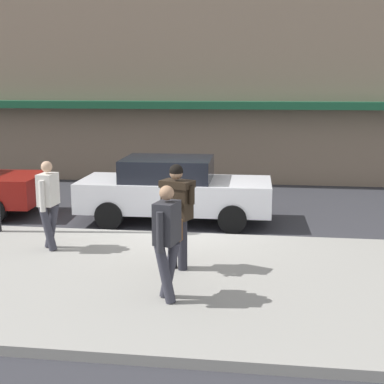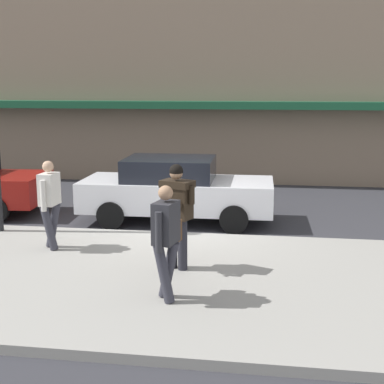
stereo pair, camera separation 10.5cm
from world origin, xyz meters
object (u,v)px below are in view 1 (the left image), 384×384
at_px(man_texting_on_phone, 177,205).
at_px(pedestrian_in_light_coat, 48,199).
at_px(parked_sedan_mid, 174,189).
at_px(pedestrian_with_bag, 168,235).

bearing_deg(man_texting_on_phone, pedestrian_in_light_coat, 162.83).
relative_size(parked_sedan_mid, man_texting_on_phone, 2.51).
bearing_deg(parked_sedan_mid, pedestrian_in_light_coat, -122.89).
distance_m(parked_sedan_mid, man_texting_on_phone, 3.81).
xyz_separation_m(man_texting_on_phone, pedestrian_in_light_coat, (-2.58, 0.80, -0.14)).
relative_size(man_texting_on_phone, pedestrian_with_bag, 1.06).
distance_m(parked_sedan_mid, pedestrian_in_light_coat, 3.50).
bearing_deg(pedestrian_with_bag, pedestrian_in_light_coat, 141.42).
height_order(parked_sedan_mid, pedestrian_in_light_coat, pedestrian_in_light_coat).
xyz_separation_m(parked_sedan_mid, man_texting_on_phone, (0.69, -3.72, 0.46)).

